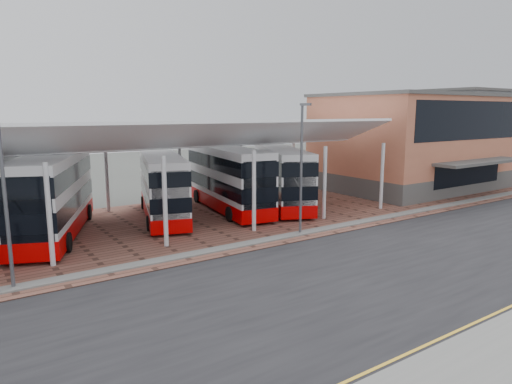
% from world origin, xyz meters
% --- Properties ---
extents(ground, '(140.00, 140.00, 0.00)m').
position_xyz_m(ground, '(0.00, 0.00, 0.00)').
color(ground, '#4B4E48').
extents(road, '(120.00, 14.00, 0.02)m').
position_xyz_m(road, '(0.00, -1.00, 0.01)').
color(road, black).
rests_on(road, ground).
extents(forecourt, '(72.00, 16.00, 0.06)m').
position_xyz_m(forecourt, '(2.00, 13.00, 0.03)').
color(forecourt, brown).
rests_on(forecourt, ground).
extents(north_kerb, '(120.00, 0.80, 0.14)m').
position_xyz_m(north_kerb, '(0.00, 6.20, 0.07)').
color(north_kerb, slate).
rests_on(north_kerb, ground).
extents(yellow_line_near, '(120.00, 0.12, 0.01)m').
position_xyz_m(yellow_line_near, '(0.00, -7.00, 0.03)').
color(yellow_line_near, yellow).
rests_on(yellow_line_near, road).
extents(yellow_line_far, '(120.00, 0.12, 0.01)m').
position_xyz_m(yellow_line_far, '(0.00, -6.70, 0.03)').
color(yellow_line_far, yellow).
rests_on(yellow_line_far, road).
extents(canopy, '(37.00, 11.63, 7.07)m').
position_xyz_m(canopy, '(-6.00, 13.94, 5.80)').
color(canopy, silver).
rests_on(canopy, ground).
extents(terminal, '(18.40, 14.40, 9.25)m').
position_xyz_m(terminal, '(23.00, 13.92, 4.66)').
color(terminal, '#53514E').
rests_on(terminal, ground).
extents(warehouse, '(30.50, 20.50, 10.25)m').
position_xyz_m(warehouse, '(48.00, 24.00, 5.15)').
color(warehouse, slate).
rests_on(warehouse, ground).
extents(lamp_west, '(0.16, 0.90, 8.07)m').
position_xyz_m(lamp_west, '(-14.00, 6.27, 4.36)').
color(lamp_west, '#55565D').
rests_on(lamp_west, ground).
extents(lamp_east, '(0.16, 0.90, 8.07)m').
position_xyz_m(lamp_east, '(2.00, 6.27, 4.36)').
color(lamp_east, '#55565D').
rests_on(lamp_east, ground).
extents(bus_2, '(7.12, 12.20, 4.97)m').
position_xyz_m(bus_2, '(-10.71, 14.44, 2.53)').
color(bus_2, silver).
rests_on(bus_2, forecourt).
extents(bus_3, '(5.69, 11.19, 4.51)m').
position_xyz_m(bus_3, '(-3.37, 15.14, 2.30)').
color(bus_3, silver).
rests_on(bus_3, forecourt).
extents(bus_4, '(4.57, 12.01, 4.83)m').
position_xyz_m(bus_4, '(1.89, 14.90, 2.46)').
color(bus_4, silver).
rests_on(bus_4, forecourt).
extents(bus_5, '(7.04, 11.32, 4.64)m').
position_xyz_m(bus_5, '(6.18, 13.71, 2.37)').
color(bus_5, silver).
rests_on(bus_5, forecourt).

